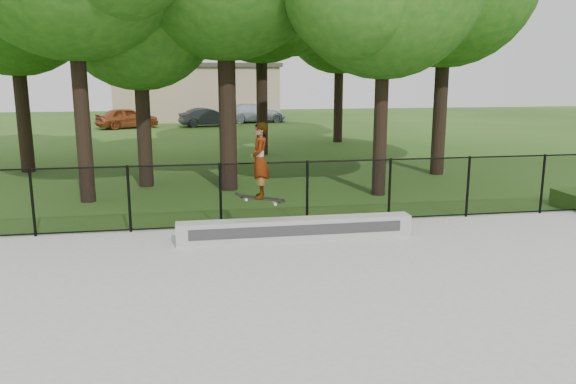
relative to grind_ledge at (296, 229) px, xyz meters
name	(u,v)px	position (x,y,z in m)	size (l,w,h in m)	color
ground	(397,342)	(0.49, -4.70, -0.29)	(100.00, 100.00, 0.00)	#294B15
concrete_slab	(397,340)	(0.49, -4.70, -0.26)	(14.00, 12.00, 0.06)	#A09F9B
grind_ledge	(296,229)	(0.00, 0.00, 0.00)	(4.99, 0.40, 0.46)	#9D9E99
car_a	(127,118)	(-6.18, 27.01, 0.39)	(1.60, 3.94, 1.35)	brown
car_b	(208,117)	(-0.94, 27.44, 0.33)	(1.31, 3.41, 1.24)	black
car_c	(254,113)	(2.55, 30.15, 0.40)	(1.92, 4.34, 1.37)	#A6AFBD
skater_airborne	(260,162)	(-0.75, -0.02, 1.45)	(0.84, 0.60, 1.69)	black
chainlink_fence	(307,192)	(0.49, 1.20, 0.52)	(16.06, 0.06, 1.50)	black
distant_building	(197,92)	(-1.51, 33.30, 1.88)	(12.40, 6.40, 4.30)	tan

